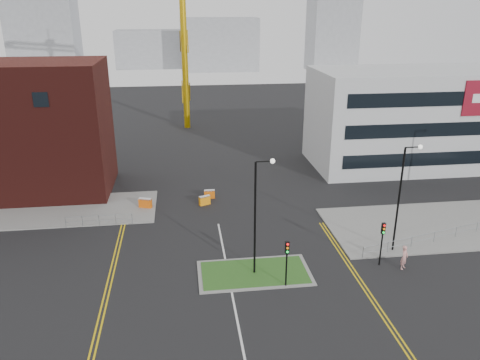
% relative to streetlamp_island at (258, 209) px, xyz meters
% --- Properties ---
extents(ground, '(200.00, 200.00, 0.00)m').
position_rel_streetlamp_island_xyz_m(ground, '(-2.22, -8.00, -5.41)').
color(ground, black).
rests_on(ground, ground).
extents(pavement_left, '(28.00, 8.00, 0.12)m').
position_rel_streetlamp_island_xyz_m(pavement_left, '(-22.22, 14.00, -5.35)').
color(pavement_left, slate).
rests_on(pavement_left, ground).
extents(pavement_right, '(24.00, 10.00, 0.12)m').
position_rel_streetlamp_island_xyz_m(pavement_right, '(19.78, 6.00, -5.35)').
color(pavement_right, slate).
rests_on(pavement_right, ground).
extents(island_kerb, '(8.60, 4.60, 0.08)m').
position_rel_streetlamp_island_xyz_m(island_kerb, '(-0.22, 0.00, -5.37)').
color(island_kerb, slate).
rests_on(island_kerb, ground).
extents(grass_island, '(8.00, 4.00, 0.12)m').
position_rel_streetlamp_island_xyz_m(grass_island, '(-0.22, 0.00, -5.35)').
color(grass_island, '#204D19').
rests_on(grass_island, ground).
extents(office_block, '(25.00, 12.20, 12.00)m').
position_rel_streetlamp_island_xyz_m(office_block, '(23.79, 23.97, 0.59)').
color(office_block, silver).
rests_on(office_block, ground).
extents(streetlamp_island, '(1.46, 0.36, 9.18)m').
position_rel_streetlamp_island_xyz_m(streetlamp_island, '(0.00, 0.00, 0.00)').
color(streetlamp_island, black).
rests_on(streetlamp_island, ground).
extents(streetlamp_right_near, '(1.46, 0.36, 9.18)m').
position_rel_streetlamp_island_xyz_m(streetlamp_right_near, '(12.00, 2.00, 0.00)').
color(streetlamp_right_near, black).
rests_on(streetlamp_right_near, ground).
extents(traffic_light_island, '(0.28, 0.33, 3.65)m').
position_rel_streetlamp_island_xyz_m(traffic_light_island, '(1.78, -2.02, -2.85)').
color(traffic_light_island, black).
rests_on(traffic_light_island, ground).
extents(traffic_light_right, '(0.28, 0.33, 3.65)m').
position_rel_streetlamp_island_xyz_m(traffic_light_right, '(9.78, -0.02, -2.85)').
color(traffic_light_right, black).
rests_on(traffic_light_right, ground).
extents(railing_left, '(6.05, 0.05, 1.10)m').
position_rel_streetlamp_island_xyz_m(railing_left, '(-13.22, 10.00, -4.67)').
color(railing_left, gray).
rests_on(railing_left, ground).
extents(railing_right, '(19.05, 5.05, 1.10)m').
position_rel_streetlamp_island_xyz_m(railing_right, '(18.28, 3.50, -4.63)').
color(railing_right, gray).
rests_on(railing_right, ground).
extents(centre_line, '(0.15, 30.00, 0.01)m').
position_rel_streetlamp_island_xyz_m(centre_line, '(-2.22, -6.00, -5.41)').
color(centre_line, silver).
rests_on(centre_line, ground).
extents(yellow_left_a, '(0.12, 24.00, 0.01)m').
position_rel_streetlamp_island_xyz_m(yellow_left_a, '(-11.22, 2.00, -5.41)').
color(yellow_left_a, gold).
rests_on(yellow_left_a, ground).
extents(yellow_left_b, '(0.12, 24.00, 0.01)m').
position_rel_streetlamp_island_xyz_m(yellow_left_b, '(-10.92, 2.00, -5.41)').
color(yellow_left_b, gold).
rests_on(yellow_left_b, ground).
extents(yellow_right_a, '(0.12, 20.00, 0.01)m').
position_rel_streetlamp_island_xyz_m(yellow_right_a, '(7.28, -2.00, -5.41)').
color(yellow_right_a, gold).
rests_on(yellow_right_a, ground).
extents(yellow_right_b, '(0.12, 20.00, 0.01)m').
position_rel_streetlamp_island_xyz_m(yellow_right_b, '(7.58, -2.00, -5.41)').
color(yellow_right_b, gold).
rests_on(yellow_right_b, ground).
extents(skyline_a, '(18.00, 12.00, 22.00)m').
position_rel_streetlamp_island_xyz_m(skyline_a, '(-42.22, 112.00, 5.59)').
color(skyline_a, gray).
rests_on(skyline_a, ground).
extents(skyline_b, '(24.00, 12.00, 16.00)m').
position_rel_streetlamp_island_xyz_m(skyline_b, '(7.78, 122.00, 2.59)').
color(skyline_b, gray).
rests_on(skyline_b, ground).
extents(skyline_c, '(14.00, 12.00, 28.00)m').
position_rel_streetlamp_island_xyz_m(skyline_c, '(42.78, 117.00, 8.59)').
color(skyline_c, gray).
rests_on(skyline_c, ground).
extents(skyline_d, '(30.00, 12.00, 12.00)m').
position_rel_streetlamp_island_xyz_m(skyline_d, '(-10.22, 132.00, 0.59)').
color(skyline_d, gray).
rests_on(skyline_d, ground).
extents(pedestrian, '(0.85, 0.82, 1.96)m').
position_rel_streetlamp_island_xyz_m(pedestrian, '(11.40, -0.77, -4.43)').
color(pedestrian, '#D68F8A').
rests_on(pedestrian, ground).
extents(barrier_left, '(1.37, 0.83, 1.09)m').
position_rel_streetlamp_island_xyz_m(barrier_left, '(-9.21, 13.56, -4.82)').
color(barrier_left, '#E15A0C').
rests_on(barrier_left, ground).
extents(barrier_mid, '(1.11, 0.38, 0.94)m').
position_rel_streetlamp_island_xyz_m(barrier_mid, '(-2.61, 15.42, -4.91)').
color(barrier_mid, orange).
rests_on(barrier_mid, ground).
extents(barrier_right, '(1.21, 0.80, 0.97)m').
position_rel_streetlamp_island_xyz_m(barrier_right, '(-3.22, 13.73, -4.89)').
color(barrier_right, orange).
rests_on(barrier_right, ground).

